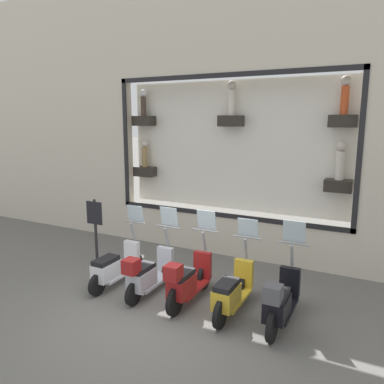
# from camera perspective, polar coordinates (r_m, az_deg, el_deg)

# --- Properties ---
(ground_plane) EXTENTS (120.00, 120.00, 0.00)m
(ground_plane) POSITION_cam_1_polar(r_m,az_deg,el_deg) (7.45, -5.66, -17.70)
(ground_plane) COLOR #66635E
(building_facade) EXTENTS (1.23, 36.00, 7.36)m
(building_facade) POSITION_cam_1_polar(r_m,az_deg,el_deg) (9.76, 5.71, 11.96)
(building_facade) COLOR beige
(building_facade) RESTS_ON ground_plane
(scooter_black_0) EXTENTS (1.81, 0.61, 1.72)m
(scooter_black_0) POSITION_cam_1_polar(r_m,az_deg,el_deg) (6.90, 13.32, -15.85)
(scooter_black_0) COLOR black
(scooter_black_0) RESTS_ON ground_plane
(scooter_yellow_1) EXTENTS (1.80, 0.60, 1.64)m
(scooter_yellow_1) POSITION_cam_1_polar(r_m,az_deg,el_deg) (7.20, 6.12, -14.85)
(scooter_yellow_1) COLOR black
(scooter_yellow_1) RESTS_ON ground_plane
(scooter_red_2) EXTENTS (1.81, 0.60, 1.71)m
(scooter_red_2) POSITION_cam_1_polar(r_m,az_deg,el_deg) (7.48, -0.73, -13.34)
(scooter_red_2) COLOR black
(scooter_red_2) RESTS_ON ground_plane
(scooter_silver_3) EXTENTS (1.79, 0.60, 1.68)m
(scooter_silver_3) POSITION_cam_1_polar(r_m,az_deg,el_deg) (7.91, -6.76, -12.22)
(scooter_silver_3) COLOR black
(scooter_silver_3) RESTS_ON ground_plane
(scooter_white_4) EXTENTS (1.79, 0.60, 1.63)m
(scooter_white_4) POSITION_cam_1_polar(r_m,az_deg,el_deg) (8.48, -11.73, -11.07)
(scooter_white_4) COLOR black
(scooter_white_4) RESTS_ON ground_plane
(shop_sign_post) EXTENTS (0.36, 0.45, 1.70)m
(shop_sign_post) POSITION_cam_1_polar(r_m,az_deg,el_deg) (9.37, -14.49, -5.81)
(shop_sign_post) COLOR #232326
(shop_sign_post) RESTS_ON ground_plane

